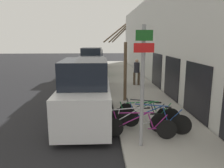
% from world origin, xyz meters
% --- Properties ---
extents(ground_plane, '(80.00, 80.00, 0.00)m').
position_xyz_m(ground_plane, '(0.00, 11.20, 0.00)').
color(ground_plane, black).
extents(sidewalk_curb, '(3.20, 32.00, 0.15)m').
position_xyz_m(sidewalk_curb, '(2.60, 14.00, 0.07)').
color(sidewalk_curb, '#9E9B93').
rests_on(sidewalk_curb, ground).
extents(building_facade, '(0.23, 32.00, 6.50)m').
position_xyz_m(building_facade, '(4.35, 13.91, 3.22)').
color(building_facade, silver).
rests_on(building_facade, ground).
extents(signpost, '(0.56, 0.13, 3.51)m').
position_xyz_m(signpost, '(1.57, 3.99, 2.05)').
color(signpost, '#939399').
rests_on(signpost, sidewalk_curb).
extents(bicycle_0, '(2.30, 0.53, 0.88)m').
position_xyz_m(bicycle_0, '(1.62, 4.49, 0.53)').
color(bicycle_0, black).
rests_on(bicycle_0, sidewalk_curb).
extents(bicycle_1, '(2.49, 0.44, 0.94)m').
position_xyz_m(bicycle_1, '(1.46, 4.82, 0.55)').
color(bicycle_1, black).
rests_on(bicycle_1, sidewalk_curb).
extents(bicycle_2, '(2.22, 1.09, 0.94)m').
position_xyz_m(bicycle_2, '(2.24, 5.05, 0.55)').
color(bicycle_2, black).
rests_on(bicycle_2, sidewalk_curb).
extents(bicycle_3, '(2.51, 0.44, 0.96)m').
position_xyz_m(bicycle_3, '(1.99, 5.40, 0.56)').
color(bicycle_3, black).
rests_on(bicycle_3, sidewalk_curb).
extents(bicycle_4, '(1.84, 1.10, 0.87)m').
position_xyz_m(bicycle_4, '(2.07, 5.92, 0.52)').
color(bicycle_4, black).
rests_on(bicycle_4, sidewalk_curb).
extents(parked_car_0, '(2.14, 4.74, 2.52)m').
position_xyz_m(parked_car_0, '(-0.20, 6.39, 1.14)').
color(parked_car_0, silver).
rests_on(parked_car_0, ground).
extents(parked_car_1, '(2.15, 4.75, 2.17)m').
position_xyz_m(parked_car_1, '(-0.16, 11.83, 0.99)').
color(parked_car_1, '#B2B7BC').
rests_on(parked_car_1, ground).
extents(parked_car_2, '(2.25, 4.59, 2.56)m').
position_xyz_m(parked_car_2, '(-0.27, 17.45, 1.15)').
color(parked_car_2, '#144728').
rests_on(parked_car_2, ground).
extents(parked_car_3, '(2.27, 4.71, 2.18)m').
position_xyz_m(parked_car_3, '(-0.15, 23.48, 1.00)').
color(parked_car_3, black).
rests_on(parked_car_3, ground).
extents(pedestrian_near, '(0.47, 0.40, 1.79)m').
position_xyz_m(pedestrian_near, '(2.96, 12.90, 1.18)').
color(pedestrian_near, '#4C3D2D').
rests_on(pedestrian_near, sidewalk_curb).
extents(street_tree, '(1.20, 1.30, 3.87)m').
position_xyz_m(street_tree, '(1.59, 8.85, 1.96)').
color(street_tree, brown).
rests_on(street_tree, sidewalk_curb).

